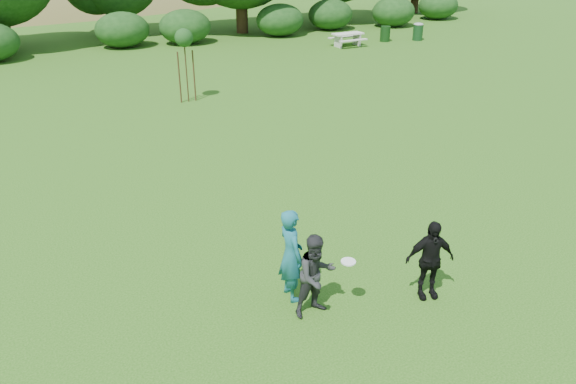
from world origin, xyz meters
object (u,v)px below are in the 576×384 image
at_px(player_grey, 316,275).
at_px(trash_can_near, 385,34).
at_px(sapling, 184,40).
at_px(player_teal, 291,255).
at_px(picnic_table, 348,37).
at_px(trash_can_lidded, 418,31).
at_px(player_black, 430,260).

relative_size(player_grey, trash_can_near, 1.76).
relative_size(trash_can_near, sapling, 0.32).
relative_size(player_teal, picnic_table, 1.02).
distance_m(player_grey, picnic_table, 25.09).
height_order(player_grey, picnic_table, player_grey).
distance_m(player_teal, picnic_table, 24.66).
height_order(sapling, trash_can_lidded, sapling).
height_order(player_black, picnic_table, player_black).
xyz_separation_m(player_teal, trash_can_near, (17.42, 20.15, -0.46)).
bearing_deg(player_teal, trash_can_near, -38.07).
xyz_separation_m(player_grey, trash_can_lidded, (19.25, 20.14, -0.25)).
bearing_deg(sapling, player_grey, -99.91).
xyz_separation_m(sapling, picnic_table, (11.93, 6.50, -1.90)).
bearing_deg(picnic_table, trash_can_lidded, -4.84).
height_order(player_black, trash_can_near, player_black).
xyz_separation_m(player_teal, player_grey, (0.16, -0.64, -0.12)).
bearing_deg(player_grey, trash_can_lidded, 44.87).
bearing_deg(player_grey, trash_can_near, 48.87).
bearing_deg(picnic_table, sapling, -151.43).
relative_size(player_black, sapling, 0.56).
bearing_deg(sapling, player_teal, -101.03).
bearing_deg(trash_can_near, sapling, -155.53).
xyz_separation_m(player_black, picnic_table, (12.27, 21.10, -0.27)).
distance_m(player_teal, trash_can_near, 26.64).
distance_m(player_black, sapling, 14.70).
relative_size(player_black, picnic_table, 0.88).
relative_size(picnic_table, trash_can_lidded, 1.71).
distance_m(trash_can_near, picnic_table, 2.88).
height_order(player_teal, picnic_table, player_teal).
bearing_deg(player_black, trash_can_lidded, 68.97).
distance_m(player_black, trash_can_near, 26.17).
bearing_deg(player_teal, trash_can_lidded, -42.09).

